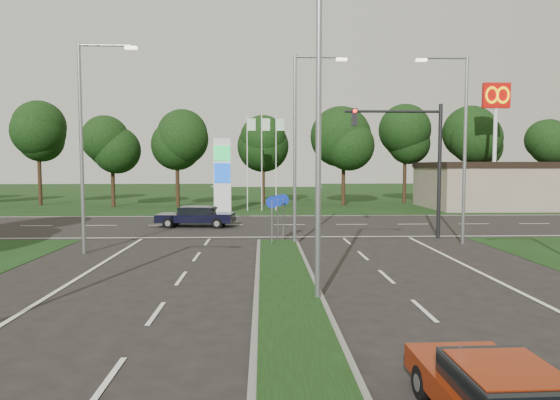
{
  "coord_description": "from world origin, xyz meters",
  "views": [
    {
      "loc": [
        -0.74,
        -7.74,
        3.84
      ],
      "look_at": [
        0.08,
        15.58,
        2.2
      ],
      "focal_mm": 32.0,
      "sensor_mm": 36.0,
      "label": 1
    }
  ],
  "objects": [
    {
      "name": "commercial_building",
      "position": [
        22.0,
        36.0,
        2.0
      ],
      "size": [
        16.0,
        9.0,
        4.0
      ],
      "primitive_type": "cube",
      "color": "gray",
      "rests_on": "ground"
    },
    {
      "name": "verge_far",
      "position": [
        0.0,
        55.0,
        0.0
      ],
      "size": [
        160.0,
        50.0,
        0.02
      ],
      "primitive_type": "cube",
      "color": "black",
      "rests_on": "ground"
    },
    {
      "name": "navy_sedan",
      "position": [
        -4.86,
        23.17,
        0.69
      ],
      "size": [
        4.81,
        2.34,
        1.28
      ],
      "rotation": [
        0.0,
        0.0,
        1.48
      ],
      "color": "black",
      "rests_on": "ground"
    },
    {
      "name": "streetlight_right_far",
      "position": [
        8.8,
        16.0,
        5.08
      ],
      "size": [
        2.53,
        0.22,
        9.0
      ],
      "rotation": [
        0.0,
        0.0,
        3.14
      ],
      "color": "gray",
      "rests_on": "ground"
    },
    {
      "name": "streetlight_median_far",
      "position": [
        1.0,
        16.0,
        5.08
      ],
      "size": [
        2.53,
        0.22,
        9.0
      ],
      "color": "gray",
      "rests_on": "ground"
    },
    {
      "name": "median_kerb",
      "position": [
        0.0,
        4.0,
        0.06
      ],
      "size": [
        2.0,
        26.0,
        0.12
      ],
      "primitive_type": "cube",
      "color": "slate",
      "rests_on": "ground"
    },
    {
      "name": "mcdonalds_sign",
      "position": [
        18.0,
        31.97,
        7.99
      ],
      "size": [
        2.2,
        0.47,
        10.4
      ],
      "color": "silver",
      "rests_on": "ground"
    },
    {
      "name": "streetlight_median_near",
      "position": [
        1.0,
        6.0,
        5.08
      ],
      "size": [
        2.53,
        0.22,
        9.0
      ],
      "color": "gray",
      "rests_on": "ground"
    },
    {
      "name": "traffic_signal",
      "position": [
        7.19,
        18.0,
        4.65
      ],
      "size": [
        5.1,
        0.42,
        7.0
      ],
      "color": "black",
      "rests_on": "ground"
    },
    {
      "name": "gas_pylon",
      "position": [
        -3.79,
        33.05,
        3.2
      ],
      "size": [
        5.8,
        1.26,
        8.0
      ],
      "color": "silver",
      "rests_on": "ground"
    },
    {
      "name": "median_signs",
      "position": [
        0.0,
        16.4,
        1.71
      ],
      "size": [
        1.16,
        1.76,
        2.38
      ],
      "color": "gray",
      "rests_on": "ground"
    },
    {
      "name": "treeline_far",
      "position": [
        0.1,
        39.93,
        6.83
      ],
      "size": [
        6.0,
        6.0,
        9.9
      ],
      "color": "black",
      "rests_on": "ground"
    },
    {
      "name": "streetlight_left_far",
      "position": [
        -8.3,
        14.0,
        5.08
      ],
      "size": [
        2.53,
        0.22,
        9.0
      ],
      "color": "gray",
      "rests_on": "ground"
    },
    {
      "name": "cross_road",
      "position": [
        0.0,
        24.0,
        0.0
      ],
      "size": [
        160.0,
        12.0,
        0.02
      ],
      "primitive_type": "cube",
      "color": "black",
      "rests_on": "ground"
    },
    {
      "name": "red_sedan",
      "position": [
        2.61,
        -1.14,
        0.58
      ],
      "size": [
        1.69,
        3.93,
        1.07
      ],
      "rotation": [
        0.0,
        0.0,
        0.02
      ],
      "color": "maroon",
      "rests_on": "ground"
    }
  ]
}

